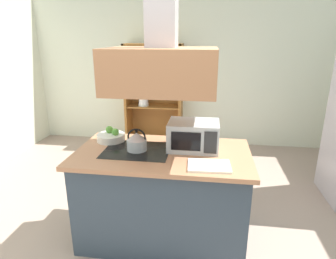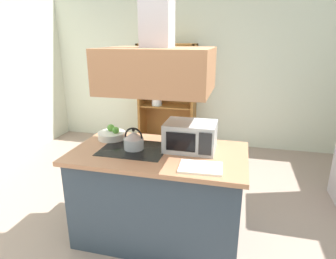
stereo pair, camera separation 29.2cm
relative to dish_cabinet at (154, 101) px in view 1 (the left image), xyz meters
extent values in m
plane|color=tan|center=(0.75, -2.78, -0.79)|extent=(7.80, 7.80, 0.00)
cube|color=silver|center=(0.75, 0.22, 0.56)|extent=(6.00, 0.12, 2.70)
cube|color=#32404E|center=(0.57, -2.57, -0.36)|extent=(1.51, 0.81, 0.86)
cube|color=#B57A56|center=(0.57, -2.57, 0.09)|extent=(1.59, 0.89, 0.04)
cube|color=black|center=(0.33, -2.57, 0.11)|extent=(0.60, 0.48, 0.00)
cube|color=#B5764E|center=(0.57, -2.57, 0.84)|extent=(0.90, 0.70, 0.36)
cube|color=#99602A|center=(-0.47, -0.04, 0.10)|extent=(0.04, 0.40, 1.79)
cube|color=#99602A|center=(0.48, -0.04, 0.10)|extent=(0.04, 0.40, 1.79)
cube|color=#99602A|center=(0.00, -0.04, 0.98)|extent=(0.99, 0.40, 0.03)
cube|color=#99602A|center=(0.00, -0.04, -0.75)|extent=(0.99, 0.40, 0.08)
cube|color=#99602A|center=(0.00, 0.15, 0.10)|extent=(0.99, 0.02, 1.79)
cube|color=#99602A|center=(0.00, -0.04, -0.08)|extent=(0.91, 0.36, 0.02)
cube|color=#99602A|center=(0.00, -0.04, 0.37)|extent=(0.91, 0.36, 0.02)
cylinder|color=white|center=(-0.17, -0.09, -0.04)|extent=(0.18, 0.18, 0.05)
cylinder|color=white|center=(-0.17, -0.09, 0.01)|extent=(0.17, 0.17, 0.05)
cylinder|color=white|center=(-0.17, -0.09, 0.05)|extent=(0.16, 0.16, 0.05)
cylinder|color=silver|center=(0.12, -0.08, 0.44)|extent=(0.01, 0.01, 0.12)
cone|color=silver|center=(0.12, -0.08, 0.54)|extent=(0.07, 0.07, 0.08)
cylinder|color=silver|center=(0.28, -0.08, 0.44)|extent=(0.01, 0.01, 0.12)
cone|color=silver|center=(0.28, -0.08, 0.54)|extent=(0.07, 0.07, 0.08)
cylinder|color=#B7BAC1|center=(0.33, -2.57, 0.16)|extent=(0.19, 0.19, 0.10)
cone|color=#C1B8BC|center=(0.33, -2.57, 0.24)|extent=(0.18, 0.18, 0.06)
sphere|color=black|center=(0.33, -2.57, 0.29)|extent=(0.03, 0.03, 0.03)
torus|color=black|center=(0.33, -2.57, 0.23)|extent=(0.17, 0.02, 0.17)
cube|color=white|center=(0.99, -2.84, 0.12)|extent=(0.35, 0.26, 0.02)
cube|color=#B7BABF|center=(0.84, -2.46, 0.24)|extent=(0.46, 0.34, 0.26)
cube|color=black|center=(0.78, -2.63, 0.24)|extent=(0.26, 0.01, 0.17)
cube|color=#262628|center=(1.00, -2.63, 0.24)|extent=(0.11, 0.01, 0.20)
cylinder|color=silver|center=(0.01, -2.36, 0.14)|extent=(0.28, 0.28, 0.07)
sphere|color=#549D38|center=(0.07, -2.38, 0.21)|extent=(0.07, 0.07, 0.07)
sphere|color=#579B36|center=(-0.02, -2.32, 0.21)|extent=(0.08, 0.08, 0.08)
camera|label=1|loc=(0.96, -4.98, 1.10)|focal=30.87mm
camera|label=2|loc=(1.25, -4.92, 1.10)|focal=30.87mm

